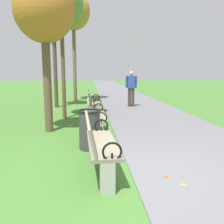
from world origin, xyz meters
TOP-DOWN VIEW (x-y plane):
  - ground_plane at (0.00, 0.00)m, footprint 80.00×80.00m
  - paved_walkway at (1.57, 18.00)m, footprint 3.15×44.00m
  - park_bench_1 at (-0.50, 0.07)m, footprint 0.54×1.62m
  - park_bench_2 at (-0.50, 2.41)m, footprint 0.48×1.60m
  - park_bench_3 at (-0.50, 5.18)m, footprint 0.48×1.60m
  - tree_1 at (-1.75, 2.89)m, footprint 1.53×1.53m
  - tree_2 at (-1.53, 4.75)m, footprint 1.47×1.47m
  - tree_3 at (-2.16, 7.47)m, footprint 1.33×1.33m
  - tree_4 at (-1.44, 9.79)m, footprint 1.76×1.76m
  - pedestrian_walking at (1.26, 7.26)m, footprint 0.53×0.24m
  - trash_bin at (-0.65, 1.26)m, footprint 0.48×0.48m
  - scattered_leaves at (-0.99, 3.03)m, footprint 4.02×8.79m

SIDE VIEW (x-z plane):
  - ground_plane at x=0.00m, z-range 0.00..0.00m
  - scattered_leaves at x=-0.99m, z-range -0.01..0.02m
  - paved_walkway at x=1.57m, z-range 0.00..0.02m
  - trash_bin at x=-0.65m, z-range 0.00..0.84m
  - park_bench_1 at x=-0.50m, z-range 0.04..0.93m
  - park_bench_2 at x=-0.50m, z-range 0.04..0.93m
  - park_bench_3 at x=-0.50m, z-range 0.04..0.93m
  - pedestrian_walking at x=1.26m, z-range 0.12..1.74m
  - tree_1 at x=-1.75m, z-range 1.11..5.13m
  - tree_2 at x=-1.53m, z-range 1.46..6.06m
  - tree_3 at x=-2.16m, z-range 1.65..6.60m
  - tree_4 at x=-1.44m, z-range 1.82..7.54m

